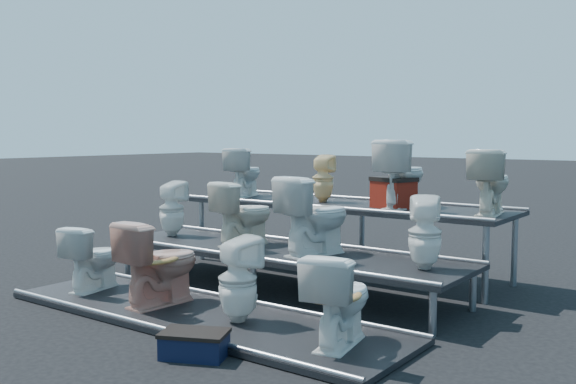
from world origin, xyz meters
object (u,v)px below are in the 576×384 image
Objects in this scene: toilet_1 at (160,262)px; toilet_5 at (243,213)px; toilet_2 at (238,279)px; toilet_11 at (490,182)px; toilet_8 at (244,172)px; toilet_10 at (402,174)px; toilet_7 at (425,233)px; toilet_9 at (323,178)px; toilet_4 at (172,209)px; toilet_0 at (94,257)px; red_crate at (393,195)px; toilet_3 at (339,298)px; toilet_6 at (315,215)px; step_stool at (194,346)px.

toilet_1 is 1.35m from toilet_5.
toilet_2 is 3.02m from toilet_11.
toilet_8 is 2.41m from toilet_10.
toilet_7 is 1.64m from toilet_10.
toilet_8 is 1.12× the size of toilet_9.
toilet_4 is 3.79m from toilet_11.
toilet_10 reaches higher than toilet_7.
toilet_0 is 0.83× the size of toilet_1.
toilet_9 reaches higher than toilet_4.
toilet_9 is 1.05m from red_crate.
toilet_1 is 1.79m from toilet_4.
toilet_0 is at bearing 90.44° from toilet_4.
toilet_8 is at bearing -46.55° from toilet_7.
toilet_9 is (-1.85, 2.60, 0.73)m from toilet_3.
toilet_2 is 1.04× the size of toilet_5.
toilet_11 reaches higher than toilet_5.
toilet_5 is 0.98m from toilet_6.
toilet_7 is (1.18, 1.30, 0.36)m from toilet_2.
toilet_7 is 1.58× the size of red_crate.
toilet_2 is 1.08× the size of toilet_11.
toilet_5 is (-1.03, 1.30, 0.38)m from toilet_2.
toilet_10 reaches higher than toilet_3.
toilet_11 is (3.45, 0.00, 0.02)m from toilet_8.
toilet_1 is at bearing 58.94° from toilet_10.
toilet_8 is at bearing -11.56° from toilet_9.
toilet_3 is (1.05, 0.00, -0.01)m from toilet_2.
toilet_7 is 2.39m from step_stool.
toilet_3 is 1.09× the size of toilet_4.
toilet_5 is 1.09× the size of toilet_8.
toilet_5 is 1.21× the size of toilet_9.
toilet_10 is at bearing 164.09° from toilet_8.
toilet_3 is 2.48m from toilet_5.
step_stool is (-0.84, -0.77, -0.34)m from toilet_3.
toilet_9 is at bearing -90.35° from toilet_1.
toilet_11 is 1.44× the size of step_stool.
red_crate is (-0.95, 1.22, 0.21)m from toilet_7.
toilet_9 reaches higher than toilet_2.
toilet_1 reaches higher than toilet_2.
toilet_9 is (-1.98, 1.30, 0.36)m from toilet_7.
toilet_6 reaches higher than toilet_3.
step_stool is (1.22, -0.77, -0.39)m from toilet_1.
toilet_10 reaches higher than toilet_6.
toilet_3 is 1.08× the size of toilet_7.
toilet_8 is at bearing -62.87° from toilet_1.
toilet_0 is 1.15× the size of toilet_9.
toilet_0 is at bearing 45.04° from toilet_6.
toilet_5 reaches higher than toilet_1.
toilet_5 is at bearing -118.06° from red_crate.
toilet_7 reaches higher than toilet_1.
toilet_3 is at bearing -53.99° from red_crate.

